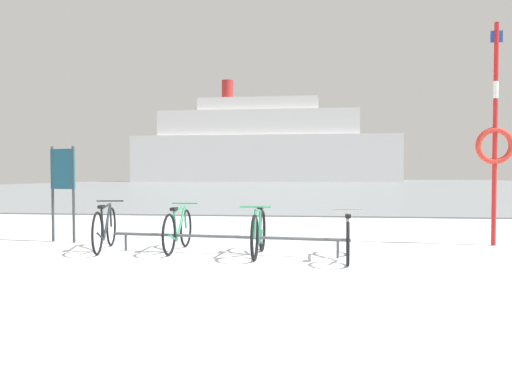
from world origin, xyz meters
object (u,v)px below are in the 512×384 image
bicycle_0 (105,228)px  bicycle_3 (348,237)px  bicycle_2 (259,233)px  ferry_ship (264,147)px  rescue_post (495,138)px  bicycle_1 (178,230)px  info_sign (63,178)px

bicycle_0 → bicycle_3: bearing=-7.0°
bicycle_2 → ferry_ship: bearing=95.9°
rescue_post → bicycle_3: bearing=-144.8°
bicycle_0 → bicycle_1: 1.24m
bicycle_3 → bicycle_0: bearing=173.0°
bicycle_2 → bicycle_0: bearing=174.2°
bicycle_2 → ferry_ship: size_ratio=0.04×
info_sign → bicycle_0: bearing=-37.2°
ferry_ship → bicycle_1: bearing=-85.0°
bicycle_1 → bicycle_2: size_ratio=0.99×
bicycle_1 → ferry_ship: bearing=95.0°
info_sign → rescue_post: (7.86, 0.48, 0.70)m
bicycle_0 → info_sign: 1.74m
bicycle_1 → bicycle_2: 1.42m
rescue_post → ferry_ship: bearing=98.8°
bicycle_0 → rescue_post: rescue_post is taller
bicycle_3 → rescue_post: 3.64m
bicycle_0 → ferry_ship: size_ratio=0.04×
bicycle_1 → info_sign: 2.73m
bicycle_2 → rescue_post: (4.03, 1.67, 1.54)m
bicycle_2 → bicycle_3: 1.37m
info_sign → bicycle_3: bearing=-15.2°
bicycle_1 → bicycle_3: bearing=-11.4°
bicycle_1 → info_sign: bearing=160.7°
bicycle_2 → bicycle_1: bearing=166.6°
bicycle_0 → rescue_post: (6.65, 1.40, 1.53)m
bicycle_2 → info_sign: 4.09m
bicycle_0 → bicycle_1: bearing=2.9°
bicycle_2 → rescue_post: rescue_post is taller
bicycle_1 → rescue_post: bearing=13.9°
rescue_post → bicycle_1: bearing=-166.1°
rescue_post → ferry_ship: size_ratio=0.08×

